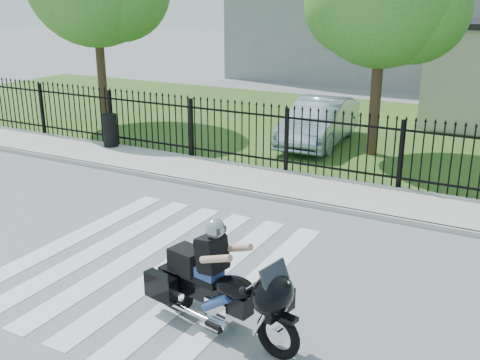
% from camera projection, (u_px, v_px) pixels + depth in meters
% --- Properties ---
extents(ground, '(120.00, 120.00, 0.00)m').
position_uv_depth(ground, '(151.00, 263.00, 10.15)').
color(ground, slate).
rests_on(ground, ground).
extents(crosswalk, '(5.00, 5.50, 0.01)m').
position_uv_depth(crosswalk, '(151.00, 262.00, 10.15)').
color(crosswalk, silver).
rests_on(crosswalk, ground).
extents(sidewalk, '(40.00, 2.00, 0.12)m').
position_uv_depth(sidewalk, '(270.00, 182.00, 14.31)').
color(sidewalk, '#ADAAA3').
rests_on(sidewalk, ground).
extents(curb, '(40.00, 0.12, 0.12)m').
position_uv_depth(curb, '(252.00, 194.00, 13.47)').
color(curb, '#ADAAA3').
rests_on(curb, ground).
extents(grass_strip, '(40.00, 12.00, 0.02)m').
position_uv_depth(grass_strip, '(353.00, 129.00, 20.17)').
color(grass_strip, '#32581E').
rests_on(grass_strip, ground).
extents(iron_fence, '(26.00, 0.04, 1.80)m').
position_uv_depth(iron_fence, '(286.00, 142.00, 14.88)').
color(iron_fence, black).
rests_on(iron_fence, ground).
extents(motorcycle_rider, '(2.61, 1.19, 1.74)m').
position_uv_depth(motorcycle_rider, '(218.00, 285.00, 7.93)').
color(motorcycle_rider, black).
rests_on(motorcycle_rider, ground).
extents(parked_car, '(1.77, 4.47, 1.45)m').
position_uv_depth(parked_car, '(319.00, 122.00, 17.93)').
color(parked_car, '#94A5BB').
rests_on(parked_car, grass_strip).
extents(litter_bin, '(0.56, 0.56, 1.01)m').
position_uv_depth(litter_bin, '(110.00, 130.00, 17.33)').
color(litter_bin, black).
rests_on(litter_bin, sidewalk).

